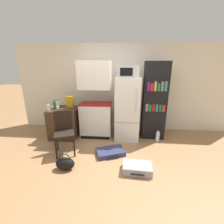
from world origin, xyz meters
name	(u,v)px	position (x,y,z in m)	size (l,w,h in m)	color
ground_plane	(115,168)	(0.00, 0.00, 0.00)	(24.00, 24.00, 0.00)	#A3754C
wall_back	(126,88)	(0.20, 2.00, 1.23)	(6.40, 0.10, 2.46)	silver
side_table	(65,123)	(-1.45, 1.26, 0.39)	(0.70, 0.68, 0.79)	#422D1E
kitchen_hutch	(96,103)	(-0.60, 1.37, 0.92)	(0.83, 0.48, 1.99)	white
refrigerator	(127,109)	(0.23, 1.30, 0.80)	(0.61, 0.62, 1.61)	silver
microwave	(128,72)	(0.23, 1.30, 1.74)	(0.50, 0.36, 0.26)	#B7B7BC
bookshelf	(154,101)	(0.92, 1.43, 0.99)	(0.58, 0.36, 1.98)	black
bottle_clear_short	(48,107)	(-1.74, 1.04, 0.88)	(0.06, 0.06, 0.21)	silver
bottle_amber_beer	(66,108)	(-1.29, 1.07, 0.85)	(0.07, 0.07, 0.15)	brown
bottle_green_tall	(55,106)	(-1.63, 1.17, 0.89)	(0.09, 0.09, 0.24)	#1E6028
bottle_milk_white	(58,104)	(-1.67, 1.46, 0.87)	(0.09, 0.09, 0.19)	white
bowl	(56,107)	(-1.68, 1.32, 0.81)	(0.17, 0.17, 0.05)	silver
cereal_box	(70,102)	(-1.33, 1.43, 0.94)	(0.19, 0.07, 0.30)	gold
chair	(64,128)	(-1.15, 0.50, 0.57)	(0.52, 0.52, 0.95)	black
suitcase_large_flat	(110,152)	(-0.13, 0.48, 0.05)	(0.70, 0.57, 0.10)	navy
suitcase_small_flat	(137,168)	(0.42, -0.06, 0.08)	(0.54, 0.38, 0.15)	#99999E
handbag	(65,163)	(-0.93, -0.10, 0.12)	(0.36, 0.20, 0.33)	black
water_bottle_front	(158,136)	(1.03, 1.16, 0.14)	(0.09, 0.09, 0.33)	silver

